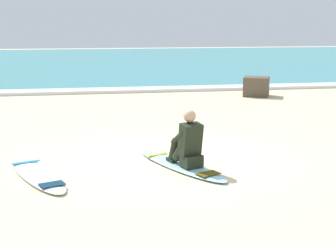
# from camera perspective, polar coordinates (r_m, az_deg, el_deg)

# --- Properties ---
(ground_plane) EXTENTS (80.00, 80.00, 0.00)m
(ground_plane) POSITION_cam_1_polar(r_m,az_deg,el_deg) (9.13, 0.78, -4.18)
(ground_plane) COLOR beige
(sea) EXTENTS (80.00, 28.00, 0.10)m
(sea) POSITION_cam_1_polar(r_m,az_deg,el_deg) (31.57, -7.10, 6.76)
(sea) COLOR teal
(sea) RESTS_ON ground
(breaking_foam) EXTENTS (80.00, 0.90, 0.11)m
(breaking_foam) POSITION_cam_1_polar(r_m,az_deg,el_deg) (17.97, -4.71, 3.56)
(breaking_foam) COLOR white
(breaking_foam) RESTS_ON ground
(surfboard_main) EXTENTS (1.45, 2.41, 0.08)m
(surfboard_main) POSITION_cam_1_polar(r_m,az_deg,el_deg) (8.61, 1.36, -4.89)
(surfboard_main) COLOR #9ED1E5
(surfboard_main) RESTS_ON ground
(surfer_seated) EXTENTS (0.54, 0.77, 0.95)m
(surfer_seated) POSITION_cam_1_polar(r_m,az_deg,el_deg) (8.36, 2.24, -2.55)
(surfer_seated) COLOR black
(surfer_seated) RESTS_ON surfboard_main
(surfboard_spare_near) EXTENTS (1.31, 2.34, 0.08)m
(surfboard_spare_near) POSITION_cam_1_polar(r_m,az_deg,el_deg) (8.36, -14.54, -5.74)
(surfboard_spare_near) COLOR silver
(surfboard_spare_near) RESTS_ON ground
(shoreline_rock) EXTENTS (1.06, 1.05, 0.64)m
(shoreline_rock) POSITION_cam_1_polar(r_m,az_deg,el_deg) (17.05, 9.94, 3.91)
(shoreline_rock) COLOR brown
(shoreline_rock) RESTS_ON ground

